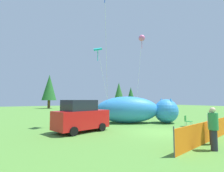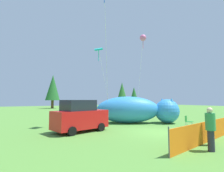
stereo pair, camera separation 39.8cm
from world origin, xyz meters
TOP-DOWN VIEW (x-y plane):
  - ground_plane at (0.00, 0.00)m, footprint 120.00×120.00m
  - parked_car at (-4.50, 3.15)m, footprint 4.14×2.49m
  - folding_chair at (4.00, 0.43)m, footprint 0.67×0.67m
  - inflatable_cat at (1.89, 4.60)m, footprint 7.61×6.05m
  - safety_fence at (1.14, -3.19)m, footprint 9.72×1.64m
  - spectator_in_blue_shirt at (-1.41, -4.38)m, footprint 0.42×0.42m
  - spectator_in_grey_shirt at (-0.37, -3.80)m, footprint 0.38×0.38m
  - kite_pink_octopus at (4.81, 6.62)m, footprint 2.07×0.95m
  - kite_teal_diamond at (-0.42, 8.05)m, footprint 2.23×1.23m
  - horizon_tree_east at (23.52, 31.06)m, footprint 2.52×2.52m
  - horizon_tree_west at (2.24, 39.16)m, footprint 3.75×3.75m
  - horizon_tree_mid at (21.27, 33.93)m, footprint 3.15×3.15m

SIDE VIEW (x-z plane):
  - ground_plane at x=0.00m, z-range 0.00..0.00m
  - folding_chair at x=4.00m, z-range 0.07..0.99m
  - safety_fence at x=1.14m, z-range -0.05..1.15m
  - spectator_in_grey_shirt at x=-0.37m, z-range 0.08..1.85m
  - spectator_in_blue_shirt at x=-1.41m, z-range 0.09..2.00m
  - parked_car at x=-4.50m, z-range -0.04..2.20m
  - inflatable_cat at x=1.89m, z-range -0.10..2.48m
  - horizon_tree_east at x=23.52m, z-range 0.69..6.71m
  - horizon_tree_mid at x=21.27m, z-range 0.86..8.36m
  - horizon_tree_west at x=2.24m, z-range 1.02..9.98m
  - kite_teal_diamond at x=-0.42m, z-range 3.60..11.74m
  - kite_pink_octopus at x=4.81m, z-range 4.59..14.68m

